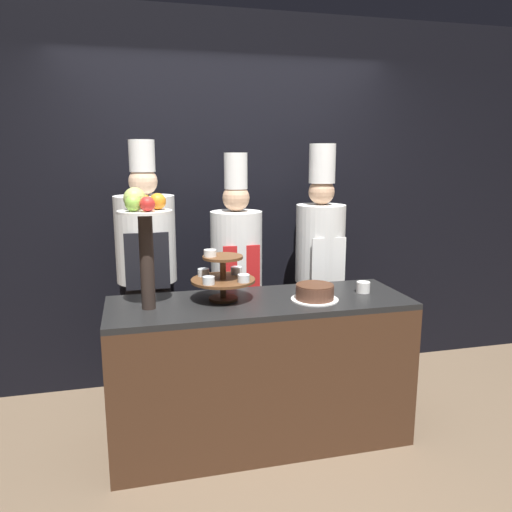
% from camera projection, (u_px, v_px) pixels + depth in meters
% --- Properties ---
extents(ground_plane, '(14.00, 14.00, 0.00)m').
position_uv_depth(ground_plane, '(273.00, 467.00, 2.87)').
color(ground_plane, brown).
extents(wall_back, '(10.00, 0.06, 2.80)m').
position_uv_depth(wall_back, '(228.00, 203.00, 3.85)').
color(wall_back, black).
rests_on(wall_back, ground_plane).
extents(buffet_counter, '(1.81, 0.62, 0.91)m').
position_uv_depth(buffet_counter, '(260.00, 371.00, 3.08)').
color(buffet_counter, '#422819').
rests_on(buffet_counter, ground_plane).
extents(tiered_stand, '(0.38, 0.38, 0.31)m').
position_uv_depth(tiered_stand, '(223.00, 276.00, 2.96)').
color(tiered_stand, brown).
rests_on(tiered_stand, buffet_counter).
extents(fruit_pedestal, '(0.30, 0.30, 0.68)m').
position_uv_depth(fruit_pedestal, '(144.00, 225.00, 2.74)').
color(fruit_pedestal, '#2D231E').
rests_on(fruit_pedestal, buffet_counter).
extents(cake_round, '(0.29, 0.29, 0.10)m').
position_uv_depth(cake_round, '(315.00, 293.00, 2.98)').
color(cake_round, white).
rests_on(cake_round, buffet_counter).
extents(cup_white, '(0.08, 0.08, 0.07)m').
position_uv_depth(cup_white, '(363.00, 287.00, 3.15)').
color(cup_white, white).
rests_on(cup_white, buffet_counter).
extents(chef_left, '(0.40, 0.40, 1.86)m').
position_uv_depth(chef_left, '(147.00, 266.00, 3.41)').
color(chef_left, '#28282D').
rests_on(chef_left, ground_plane).
extents(chef_center_left, '(0.37, 0.37, 1.78)m').
position_uv_depth(chef_center_left, '(237.00, 270.00, 3.57)').
color(chef_center_left, '#38332D').
rests_on(chef_center_left, ground_plane).
extents(chef_center_right, '(0.36, 0.36, 1.84)m').
position_uv_depth(chef_center_right, '(320.00, 259.00, 3.72)').
color(chef_center_right, black).
rests_on(chef_center_right, ground_plane).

